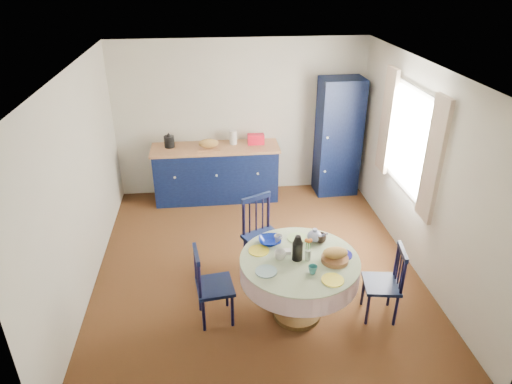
# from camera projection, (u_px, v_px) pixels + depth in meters

# --- Properties ---
(floor) EXTENTS (4.50, 4.50, 0.00)m
(floor) POSITION_uv_depth(u_px,v_px,m) (256.00, 265.00, 5.89)
(floor) COLOR black
(floor) RESTS_ON ground
(ceiling) EXTENTS (4.50, 4.50, 0.00)m
(ceiling) POSITION_uv_depth(u_px,v_px,m) (256.00, 70.00, 4.75)
(ceiling) COLOR white
(ceiling) RESTS_ON wall_back
(wall_back) EXTENTS (4.00, 0.02, 2.50)m
(wall_back) POSITION_uv_depth(u_px,v_px,m) (241.00, 119.00, 7.31)
(wall_back) COLOR beige
(wall_back) RESTS_ON floor
(wall_left) EXTENTS (0.02, 4.50, 2.50)m
(wall_left) POSITION_uv_depth(u_px,v_px,m) (80.00, 186.00, 5.13)
(wall_left) COLOR beige
(wall_left) RESTS_ON floor
(wall_right) EXTENTS (0.02, 4.50, 2.50)m
(wall_right) POSITION_uv_depth(u_px,v_px,m) (420.00, 170.00, 5.52)
(wall_right) COLOR beige
(wall_right) RESTS_ON floor
(window) EXTENTS (0.10, 1.74, 1.45)m
(window) POSITION_uv_depth(u_px,v_px,m) (410.00, 140.00, 5.65)
(window) COLOR white
(window) RESTS_ON wall_right
(kitchen_counter) EXTENTS (2.01, 0.63, 1.14)m
(kitchen_counter) POSITION_uv_depth(u_px,v_px,m) (216.00, 172.00, 7.37)
(kitchen_counter) COLOR black
(kitchen_counter) RESTS_ON floor
(pantry_cabinet) EXTENTS (0.69, 0.51, 1.92)m
(pantry_cabinet) POSITION_uv_depth(u_px,v_px,m) (338.00, 137.00, 7.38)
(pantry_cabinet) COLOR black
(pantry_cabinet) RESTS_ON floor
(dining_table) EXTENTS (1.25, 1.25, 1.04)m
(dining_table) POSITION_uv_depth(u_px,v_px,m) (300.00, 268.00, 4.79)
(dining_table) COLOR brown
(dining_table) RESTS_ON floor
(chair_left) EXTENTS (0.43, 0.45, 0.90)m
(chair_left) POSITION_uv_depth(u_px,v_px,m) (211.00, 285.00, 4.82)
(chair_left) COLOR black
(chair_left) RESTS_ON floor
(chair_far) EXTENTS (0.58, 0.57, 0.99)m
(chair_far) POSITION_uv_depth(u_px,v_px,m) (262.00, 235.00, 5.61)
(chair_far) COLOR black
(chair_far) RESTS_ON floor
(chair_right) EXTENTS (0.43, 0.44, 0.87)m
(chair_right) POSITION_uv_depth(u_px,v_px,m) (385.00, 283.00, 4.88)
(chair_right) COLOR black
(chair_right) RESTS_ON floor
(mug_a) EXTENTS (0.12, 0.12, 0.10)m
(mug_a) POSITION_uv_depth(u_px,v_px,m) (280.00, 255.00, 4.70)
(mug_a) COLOR silver
(mug_a) RESTS_ON dining_table
(mug_b) EXTENTS (0.09, 0.09, 0.09)m
(mug_b) POSITION_uv_depth(u_px,v_px,m) (313.00, 270.00, 4.49)
(mug_b) COLOR teal
(mug_b) RESTS_ON dining_table
(mug_c) EXTENTS (0.12, 0.12, 0.10)m
(mug_c) POSITION_uv_depth(u_px,v_px,m) (321.00, 238.00, 4.99)
(mug_c) COLOR black
(mug_c) RESTS_ON dining_table
(mug_d) EXTENTS (0.10, 0.10, 0.09)m
(mug_d) POSITION_uv_depth(u_px,v_px,m) (278.00, 239.00, 4.98)
(mug_d) COLOR silver
(mug_d) RESTS_ON dining_table
(cobalt_bowl) EXTENTS (0.25, 0.25, 0.06)m
(cobalt_bowl) POSITION_uv_depth(u_px,v_px,m) (270.00, 241.00, 4.97)
(cobalt_bowl) COLOR navy
(cobalt_bowl) RESTS_ON dining_table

